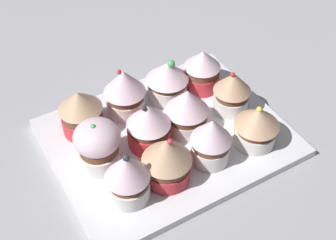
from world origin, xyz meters
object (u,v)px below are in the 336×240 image
object	(u,v)px
cupcake_0	(202,70)
cupcake_8	(256,125)
cupcake_6	(150,126)
cupcake_11	(127,176)
cupcake_4	(231,90)
cupcake_5	(186,109)
cupcake_10	(167,159)
cupcake_3	(81,111)
cupcake_7	(99,147)
cupcake_9	(211,140)
cupcake_2	(125,91)
cupcake_1	(167,79)
baking_tray	(168,138)

from	to	relation	value
cupcake_0	cupcake_8	distance (cm)	13.70
cupcake_6	cupcake_11	xyz separation A→B (cm)	(6.55, 6.43, 0.32)
cupcake_4	cupcake_8	world-z (taller)	cupcake_4
cupcake_8	cupcake_11	distance (cm)	19.48
cupcake_0	cupcake_5	bearing A→B (deg)	43.04
cupcake_0	cupcake_10	world-z (taller)	cupcake_10
cupcake_3	cupcake_6	world-z (taller)	cupcake_6
cupcake_7	cupcake_10	size ratio (longest dim) A/B	1.02
cupcake_6	cupcake_11	distance (cm)	9.18
cupcake_4	cupcake_10	size ratio (longest dim) A/B	0.96
cupcake_9	cupcake_10	bearing A→B (deg)	-1.20
cupcake_2	cupcake_9	bearing A→B (deg)	111.14
cupcake_1	cupcake_11	distance (cm)	19.56
cupcake_2	cupcake_11	world-z (taller)	same
cupcake_2	cupcake_0	bearing A→B (deg)	175.24
cupcake_1	cupcake_6	distance (cm)	10.38
baking_tray	cupcake_6	distance (cm)	5.15
cupcake_7	cupcake_0	bearing A→B (deg)	-161.28
cupcake_5	cupcake_9	distance (cm)	6.91
cupcake_4	cupcake_10	bearing A→B (deg)	24.92
cupcake_3	cupcake_6	bearing A→B (deg)	133.69
cupcake_11	cupcake_9	bearing A→B (deg)	179.82
cupcake_7	cupcake_11	world-z (taller)	cupcake_11
cupcake_6	cupcake_9	xyz separation A→B (cm)	(-5.66, 6.47, 0.26)
cupcake_3	cupcake_4	xyz separation A→B (cm)	(-20.90, 6.72, -0.12)
cupcake_0	cupcake_11	xyz separation A→B (cm)	(19.49, 13.20, 0.34)
cupcake_2	cupcake_3	xyz separation A→B (cm)	(7.11, 0.53, -0.29)
baking_tray	cupcake_11	world-z (taller)	cupcake_11
baking_tray	cupcake_1	distance (cm)	9.26
cupcake_2	cupcake_4	distance (cm)	15.59
cupcake_9	cupcake_8	bearing A→B (deg)	176.41
cupcake_6	cupcake_3	bearing A→B (deg)	-46.31
cupcake_1	cupcake_2	distance (cm)	7.04
cupcake_11	cupcake_5	bearing A→B (deg)	-151.62
cupcake_11	cupcake_8	bearing A→B (deg)	178.55
cupcake_0	cupcake_10	size ratio (longest dim) A/B	0.94
cupcake_7	baking_tray	bearing A→B (deg)	-177.77
cupcake_10	cupcake_11	bearing A→B (deg)	1.02
cupcake_3	cupcake_7	world-z (taller)	cupcake_7
cupcake_0	cupcake_6	xyz separation A→B (cm)	(12.93, 6.77, 0.02)
cupcake_11	cupcake_1	bearing A→B (deg)	-134.46
cupcake_9	cupcake_3	bearing A→B (deg)	-47.45
cupcake_6	cupcake_11	world-z (taller)	cupcake_11
cupcake_4	cupcake_11	bearing A→B (deg)	18.90
cupcake_2	cupcake_8	world-z (taller)	cupcake_2
cupcake_0	cupcake_7	distance (cm)	21.56
cupcake_0	cupcake_4	size ratio (longest dim) A/B	0.98
baking_tray	cupcake_4	world-z (taller)	cupcake_4
baking_tray	cupcake_3	size ratio (longest dim) A/B	4.59
cupcake_0	cupcake_8	xyz separation A→B (cm)	(0.02, 13.70, -0.24)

